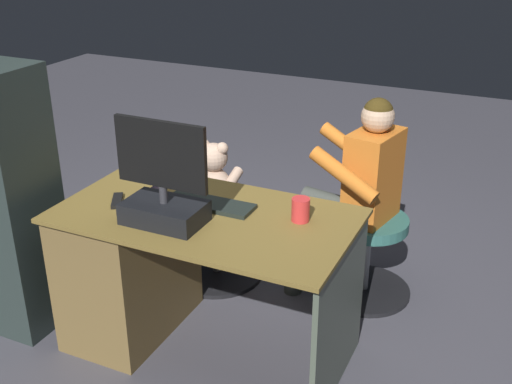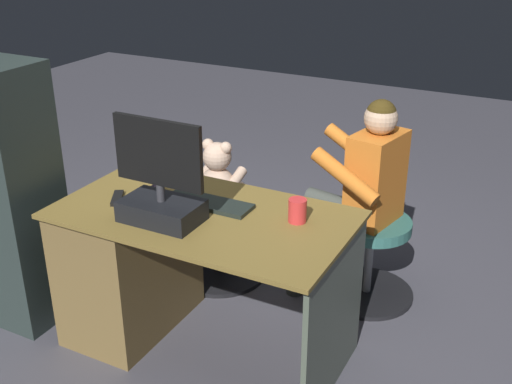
{
  "view_description": "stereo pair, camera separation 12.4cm",
  "coord_description": "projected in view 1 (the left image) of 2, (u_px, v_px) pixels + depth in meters",
  "views": [
    {
      "loc": [
        -1.28,
        2.55,
        2.0
      ],
      "look_at": [
        -0.1,
        0.01,
        0.74
      ],
      "focal_mm": 44.36,
      "sensor_mm": 36.0,
      "label": 1
    },
    {
      "loc": [
        -1.39,
        2.5,
        2.0
      ],
      "look_at": [
        -0.1,
        0.01,
        0.74
      ],
      "focal_mm": 44.36,
      "sensor_mm": 36.0,
      "label": 2
    }
  ],
  "objects": [
    {
      "name": "person",
      "position": [
        354.0,
        184.0,
        3.35
      ],
      "size": [
        0.58,
        0.54,
        1.14
      ],
      "color": "orange",
      "rests_on": "ground_plane"
    },
    {
      "name": "office_chair_teddy",
      "position": [
        216.0,
        234.0,
        3.67
      ],
      "size": [
        0.55,
        0.55,
        0.47
      ],
      "color": "black",
      "rests_on": "ground_plane"
    },
    {
      "name": "computer_mouse",
      "position": [
        156.0,
        189.0,
        3.05
      ],
      "size": [
        0.06,
        0.1,
        0.04
      ],
      "primitive_type": "ellipsoid",
      "color": "#2A202E",
      "rests_on": "desk"
    },
    {
      "name": "cup",
      "position": [
        301.0,
        210.0,
        2.76
      ],
      "size": [
        0.08,
        0.08,
        0.11
      ],
      "primitive_type": "cylinder",
      "color": "red",
      "rests_on": "desk"
    },
    {
      "name": "keyboard",
      "position": [
        210.0,
        204.0,
        2.92
      ],
      "size": [
        0.42,
        0.14,
        0.02
      ],
      "primitive_type": "cube",
      "color": "black",
      "rests_on": "desk"
    },
    {
      "name": "ground_plane",
      "position": [
        239.0,
        312.0,
        3.43
      ],
      "size": [
        10.0,
        10.0,
        0.0
      ],
      "primitive_type": "plane",
      "color": "#46454E"
    },
    {
      "name": "tv_remote",
      "position": [
        117.0,
        201.0,
        2.95
      ],
      "size": [
        0.11,
        0.15,
        0.02
      ],
      "primitive_type": "cube",
      "rotation": [
        0.0,
        0.0,
        0.54
      ],
      "color": "black",
      "rests_on": "desk"
    },
    {
      "name": "visitor_chair",
      "position": [
        367.0,
        249.0,
        3.49
      ],
      "size": [
        0.52,
        0.52,
        0.47
      ],
      "color": "black",
      "rests_on": "ground_plane"
    },
    {
      "name": "equipment_rack",
      "position": [
        4.0,
        202.0,
        3.1
      ],
      "size": [
        0.44,
        0.36,
        1.36
      ],
      "primitive_type": "cube",
      "color": "#27322F",
      "rests_on": "ground_plane"
    },
    {
      "name": "teddy_bear",
      "position": [
        215.0,
        175.0,
        3.53
      ],
      "size": [
        0.26,
        0.26,
        0.37
      ],
      "color": "#CBA88F",
      "rests_on": "office_chair_teddy"
    },
    {
      "name": "desk",
      "position": [
        144.0,
        263.0,
        3.13
      ],
      "size": [
        1.35,
        0.74,
        0.74
      ],
      "color": "brown",
      "rests_on": "ground_plane"
    },
    {
      "name": "monitor",
      "position": [
        163.0,
        194.0,
        2.72
      ],
      "size": [
        0.43,
        0.22,
        0.47
      ],
      "color": "black",
      "rests_on": "desk"
    }
  ]
}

